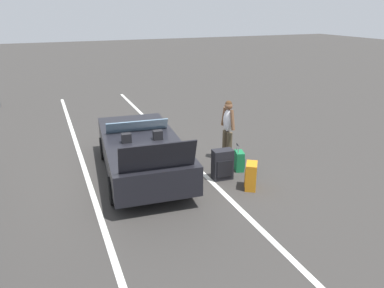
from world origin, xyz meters
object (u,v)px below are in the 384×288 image
(suitcase_medium_bright, at_px, (251,176))
(traveler_person, at_px, (228,128))
(suitcase_large_black, at_px, (222,165))
(suitcase_small_carryon, at_px, (239,161))
(convertible_car, at_px, (140,149))

(suitcase_medium_bright, xyz_separation_m, traveler_person, (1.66, -0.26, 0.62))
(suitcase_large_black, bearing_deg, suitcase_small_carryon, 119.31)
(suitcase_medium_bright, distance_m, suitcase_small_carryon, 1.02)
(suitcase_medium_bright, bearing_deg, traveler_person, -65.26)
(suitcase_small_carryon, bearing_deg, suitcase_large_black, -139.72)
(suitcase_small_carryon, relative_size, traveler_person, 0.42)
(suitcase_medium_bright, bearing_deg, suitcase_large_black, -28.99)
(suitcase_large_black, xyz_separation_m, suitcase_small_carryon, (0.28, -0.62, -0.12))
(convertible_car, height_order, suitcase_small_carryon, convertible_car)
(suitcase_small_carryon, xyz_separation_m, traveler_person, (0.68, -0.01, 0.68))
(convertible_car, bearing_deg, suitcase_large_black, -120.17)
(convertible_car, bearing_deg, suitcase_small_carryon, -106.51)
(convertible_car, xyz_separation_m, suitcase_large_black, (-1.19, -1.68, -0.22))
(convertible_car, distance_m, suitcase_large_black, 2.07)
(suitcase_large_black, height_order, suitcase_small_carryon, suitcase_large_black)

